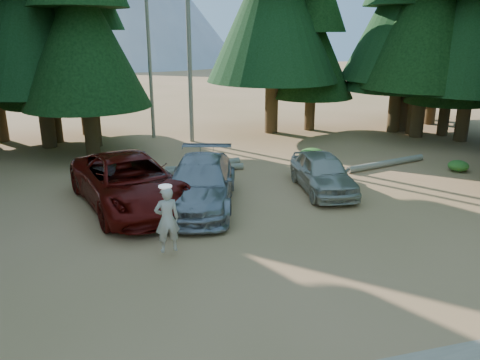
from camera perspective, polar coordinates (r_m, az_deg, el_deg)
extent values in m
plane|color=olive|center=(13.10, 1.44, -9.22)|extent=(160.00, 160.00, 0.00)
cylinder|color=slate|center=(26.02, -6.29, 17.72)|extent=(0.24, 0.24, 12.00)
cylinder|color=slate|center=(27.29, -11.04, 15.40)|extent=(0.20, 0.20, 10.00)
cone|color=#94959C|center=(106.36, -18.77, 18.96)|extent=(36.00, 36.00, 20.00)
imported|color=#5B0B07|center=(16.79, -13.30, -0.22)|extent=(4.56, 7.06, 1.81)
imported|color=#919398|center=(16.50, -4.86, -0.37)|extent=(3.88, 6.18, 1.67)
imported|color=#AFAC9B|center=(18.29, 10.05, 0.92)|extent=(2.25, 4.54, 1.49)
imported|color=beige|center=(12.77, -8.89, -4.77)|extent=(0.72, 0.52, 1.86)
cylinder|color=white|center=(12.50, -9.11, -0.77)|extent=(0.36, 0.36, 0.04)
cylinder|color=slate|center=(20.66, -5.48, 1.39)|extent=(4.48, 1.89, 0.33)
cylinder|color=slate|center=(20.81, -4.33, 1.47)|extent=(3.48, 0.62, 0.29)
cylinder|color=slate|center=(22.50, 17.41, 1.95)|extent=(4.51, 1.38, 0.29)
ellipsoid|color=#22671F|center=(20.69, -18.35, 0.81)|extent=(0.90, 0.90, 0.49)
ellipsoid|color=#22671F|center=(21.91, -12.36, 2.08)|extent=(0.71, 0.71, 0.39)
ellipsoid|color=#22671F|center=(20.63, -4.14, 1.81)|extent=(1.12, 1.12, 0.62)
ellipsoid|color=#22671F|center=(20.13, -2.95, 1.21)|extent=(0.85, 0.85, 0.47)
ellipsoid|color=#22671F|center=(20.06, 9.18, 1.33)|extent=(1.33, 1.33, 0.73)
ellipsoid|color=#22671F|center=(22.30, 8.81, 2.96)|extent=(1.27, 1.27, 0.70)
ellipsoid|color=#22671F|center=(22.88, 25.07, 1.58)|extent=(0.88, 0.88, 0.49)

